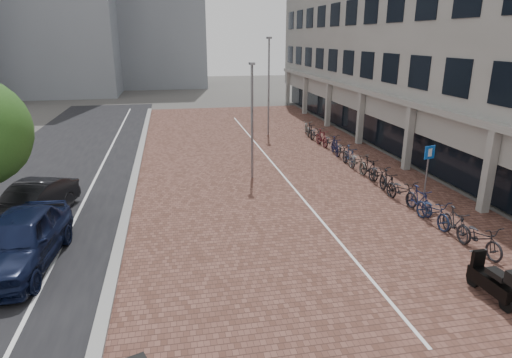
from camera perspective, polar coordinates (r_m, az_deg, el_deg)
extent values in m
plane|color=#474442|center=(12.57, 5.42, -14.05)|extent=(140.00, 140.00, 0.00)
cube|color=brown|center=(23.73, 1.96, 1.71)|extent=(14.50, 42.00, 0.04)
cube|color=black|center=(23.89, -24.70, 0.12)|extent=(8.00, 50.00, 0.03)
cube|color=gray|center=(23.23, -15.37, 0.85)|extent=(0.35, 42.00, 0.14)
cube|color=white|center=(23.48, -19.98, 0.45)|extent=(0.12, 44.00, 0.00)
cube|color=white|center=(23.77, 2.43, 1.79)|extent=(0.10, 30.00, 0.00)
cube|color=gray|center=(30.84, 22.00, 20.19)|extent=(8.00, 40.00, 13.00)
cube|color=black|center=(29.56, 14.84, 7.73)|extent=(0.15, 38.00, 3.20)
cube|color=gray|center=(29.23, 14.76, 11.10)|extent=(1.60, 38.00, 0.30)
cube|color=gray|center=(19.21, 28.01, 0.88)|extent=(0.35, 0.35, 3.40)
cube|color=gray|center=(23.99, 19.23, 5.05)|extent=(0.35, 0.35, 3.40)
cube|color=gray|center=(29.22, 13.42, 7.72)|extent=(0.35, 0.35, 3.40)
cube|color=gray|center=(34.70, 9.36, 9.52)|extent=(0.35, 0.35, 3.40)
cube|color=gray|center=(40.33, 6.40, 10.80)|extent=(0.35, 0.35, 3.40)
cube|color=gray|center=(46.05, 4.15, 11.74)|extent=(0.35, 0.35, 3.40)
imported|color=black|center=(15.01, -28.38, -7.05)|extent=(2.41, 5.16, 1.71)
imported|color=black|center=(18.64, -27.09, -2.68)|extent=(2.82, 4.55, 1.42)
cylinder|color=slate|center=(19.09, 21.22, 0.03)|extent=(0.07, 0.07, 2.34)
cube|color=#0E4FB9|center=(18.78, 21.65, 3.24)|extent=(0.52, 0.19, 0.53)
cylinder|color=slate|center=(21.00, -0.52, 7.27)|extent=(0.12, 0.12, 5.50)
cylinder|color=slate|center=(30.96, 1.65, 11.75)|extent=(0.12, 0.12, 6.61)
imported|color=black|center=(15.92, 27.05, -6.79)|extent=(0.88, 2.03, 1.04)
imported|color=black|center=(16.70, 24.50, -5.26)|extent=(0.69, 1.79, 1.05)
imported|color=#151F3B|center=(17.50, 22.03, -3.92)|extent=(0.78, 2.00, 1.04)
imported|color=#171C3F|center=(18.47, 20.48, -2.59)|extent=(0.56, 1.76, 1.05)
imported|color=black|center=(19.33, 18.41, -1.49)|extent=(0.99, 2.06, 1.04)
imported|color=black|center=(20.26, 16.75, -0.42)|extent=(0.60, 1.77, 1.05)
imported|color=black|center=(21.27, 15.56, 0.53)|extent=(0.78, 2.00, 1.04)
imported|color=black|center=(22.30, 14.51, 1.43)|extent=(0.60, 1.78, 1.05)
imported|color=#55524E|center=(23.25, 13.04, 2.20)|extent=(0.75, 1.99, 1.04)
imported|color=#141F38|center=(24.29, 12.10, 2.95)|extent=(0.61, 1.78, 1.05)
imported|color=black|center=(25.32, 11.14, 3.60)|extent=(0.89, 2.03, 1.04)
imported|color=black|center=(26.36, 10.24, 4.24)|extent=(0.72, 1.80, 1.05)
imported|color=black|center=(27.45, 9.64, 4.80)|extent=(0.88, 2.03, 1.04)
imported|color=#4E1419|center=(28.45, 8.53, 5.33)|extent=(0.61, 1.78, 1.05)
imported|color=black|center=(29.52, 7.84, 5.80)|extent=(0.78, 2.00, 1.04)
imported|color=black|center=(30.56, 7.05, 6.26)|extent=(0.74, 1.80, 1.05)
imported|color=#5B5754|center=(31.68, 6.65, 6.68)|extent=(1.03, 2.06, 1.04)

